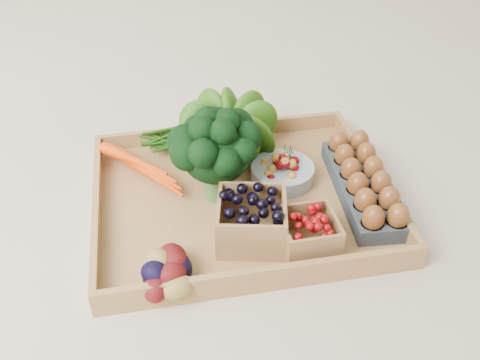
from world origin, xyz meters
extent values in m
plane|color=beige|center=(0.00, 0.00, 0.00)|extent=(4.00, 4.00, 0.00)
cube|color=#AC7C48|center=(0.00, 0.00, 0.01)|extent=(0.55, 0.45, 0.01)
sphere|color=#20470B|center=(0.01, 0.17, 0.08)|extent=(0.14, 0.14, 0.14)
cylinder|color=#8C9EA5|center=(0.09, 0.04, 0.03)|extent=(0.13, 0.13, 0.03)
cube|color=#333840|center=(0.24, -0.03, 0.03)|extent=(0.12, 0.29, 0.03)
cube|color=black|center=(0.00, -0.11, 0.06)|extent=(0.14, 0.14, 0.08)
cube|color=#760508|center=(0.09, -0.15, 0.05)|extent=(0.10, 0.10, 0.06)
camera|label=1|loc=(-0.15, -0.78, 0.68)|focal=40.00mm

